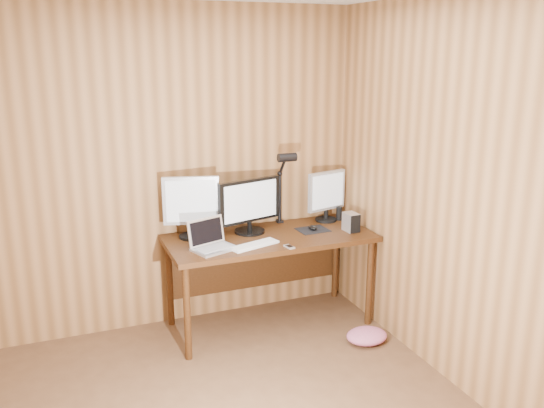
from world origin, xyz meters
TOP-DOWN VIEW (x-y plane):
  - room_shell at (0.00, 0.00)m, footprint 4.00×4.00m
  - desk at (0.93, 1.70)m, footprint 1.60×0.70m
  - monitor_center at (0.82, 1.77)m, footprint 0.54×0.24m
  - monitor_left at (0.36, 1.82)m, footprint 0.42×0.20m
  - monitor_right at (1.52, 1.83)m, footprint 0.37×0.18m
  - laptop at (0.43, 1.52)m, footprint 0.36×0.32m
  - keyboard at (0.74, 1.45)m, footprint 0.40×0.22m
  - mousepad at (1.31, 1.64)m, footprint 0.25×0.21m
  - mouse at (1.31, 1.64)m, footprint 0.09×0.12m
  - hard_drive at (1.58, 1.51)m, footprint 0.10×0.14m
  - phone at (0.96, 1.33)m, footprint 0.06×0.10m
  - speaker at (1.64, 1.81)m, footprint 0.05×0.05m
  - desk_lamp at (1.14, 1.86)m, footprint 0.15×0.21m
  - fabric_pile at (1.50, 1.08)m, footprint 0.34×0.29m

SIDE VIEW (x-z plane):
  - fabric_pile at x=1.50m, z-range 0.00..0.10m
  - desk at x=0.93m, z-range 0.25..1.00m
  - mousepad at x=1.31m, z-range 0.75..0.75m
  - phone at x=0.96m, z-range 0.75..0.76m
  - keyboard at x=0.74m, z-range 0.75..0.77m
  - mouse at x=1.31m, z-range 0.75..0.79m
  - laptop at x=0.43m, z-range 0.70..0.91m
  - speaker at x=1.64m, z-range 0.75..0.87m
  - hard_drive at x=1.58m, z-range 0.75..0.90m
  - monitor_center at x=0.82m, z-range 0.76..1.19m
  - monitor_right at x=1.52m, z-range 0.77..1.19m
  - monitor_left at x=0.36m, z-range 0.77..1.25m
  - desk_lamp at x=1.14m, z-range 0.83..1.48m
  - room_shell at x=0.00m, z-range -0.75..3.25m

